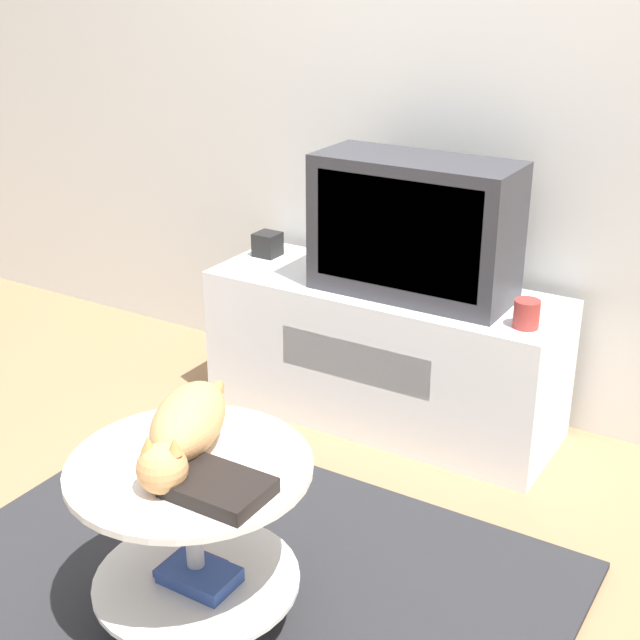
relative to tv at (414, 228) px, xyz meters
The scene contains 10 objects.
ground_plane 1.42m from the tv, 89.36° to the right, with size 12.00×12.00×0.00m, color #93704C.
wall_back 0.64m from the tv, 87.62° to the left, with size 8.00×0.05×2.60m.
rug 1.42m from the tv, 89.36° to the right, with size 1.67×1.54×0.02m.
tv_stand 0.51m from the tv, behind, with size 1.28×0.44×0.52m.
tv is the anchor object (origin of this frame).
speaker 0.68m from the tv, behind, with size 0.09×0.09×0.09m.
mug 0.48m from the tv, 10.83° to the right, with size 0.08×0.08×0.09m.
coffee_table 1.30m from the tv, 89.27° to the right, with size 0.59×0.59×0.47m.
dvd_box 1.32m from the tv, 83.28° to the right, with size 0.22×0.16×0.04m.
cat 1.20m from the tv, 91.07° to the right, with size 0.27×0.51×0.14m.
Camera 1 is at (1.20, -1.40, 1.61)m, focal length 50.00 mm.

